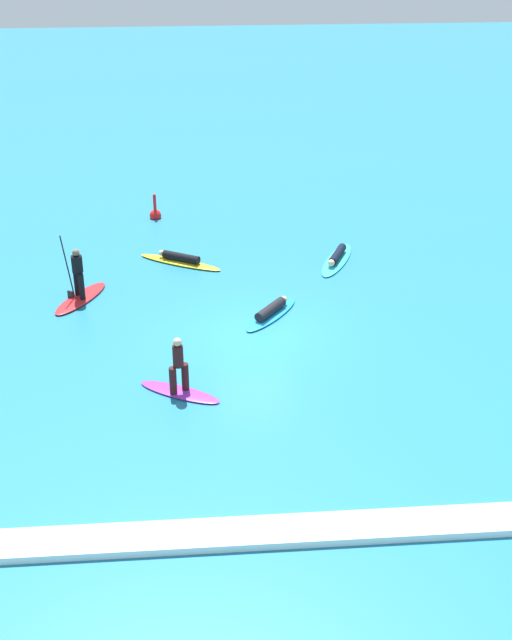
{
  "coord_description": "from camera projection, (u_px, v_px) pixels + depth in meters",
  "views": [
    {
      "loc": [
        -1.77,
        -22.45,
        12.36
      ],
      "look_at": [
        0.0,
        0.0,
        0.5
      ],
      "focal_mm": 47.4,
      "sensor_mm": 36.0,
      "label": 1
    }
  ],
  "objects": [
    {
      "name": "surfer_on_teal_board",
      "position": [
        337.0,
        258.0,
        30.51
      ],
      "size": [
        1.95,
        3.16,
        0.39
      ],
      "rotation": [
        0.0,
        0.0,
        4.29
      ],
      "color": "#33C6CC",
      "rests_on": "ground_plane"
    },
    {
      "name": "surfer_on_blue_board",
      "position": [
        271.0,
        312.0,
        26.69
      ],
      "size": [
        2.15,
        2.53,
        0.42
      ],
      "rotation": [
        0.0,
        0.0,
        0.92
      ],
      "color": "#1E8CD1",
      "rests_on": "ground_plane"
    },
    {
      "name": "surfer_on_purple_board",
      "position": [
        179.0,
        379.0,
        22.55
      ],
      "size": [
        2.39,
        1.72,
        1.7
      ],
      "rotation": [
        0.0,
        0.0,
        5.76
      ],
      "color": "purple",
      "rests_on": "ground_plane"
    },
    {
      "name": "surfer_on_red_board",
      "position": [
        79.0,
        287.0,
        27.59
      ],
      "size": [
        1.92,
        2.69,
        2.25
      ],
      "rotation": [
        0.0,
        0.0,
        4.22
      ],
      "color": "red",
      "rests_on": "ground_plane"
    },
    {
      "name": "surfer_on_yellow_board",
      "position": [
        180.0,
        260.0,
        30.32
      ],
      "size": [
        3.11,
        2.11,
        0.41
      ],
      "rotation": [
        0.0,
        0.0,
        2.62
      ],
      "color": "yellow",
      "rests_on": "ground_plane"
    },
    {
      "name": "marker_buoy",
      "position": [
        155.0,
        214.0,
        34.35
      ],
      "size": [
        0.48,
        0.48,
        1.13
      ],
      "color": "red",
      "rests_on": "ground_plane"
    },
    {
      "name": "ground_plane",
      "position": [
        256.0,
        335.0,
        25.68
      ],
      "size": [
        120.0,
        120.0,
        0.0
      ],
      "primitive_type": "plane",
      "color": "teal",
      "rests_on": "ground"
    },
    {
      "name": "wave_crest",
      "position": [
        289.0,
        531.0,
        17.85
      ],
      "size": [
        25.31,
        0.9,
        0.18
      ],
      "primitive_type": "cube",
      "color": "white",
      "rests_on": "ground_plane"
    }
  ]
}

